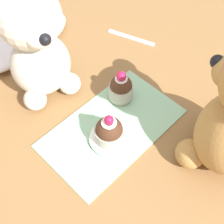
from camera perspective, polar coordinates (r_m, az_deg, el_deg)
The scene contains 8 objects.
ground_plane at distance 0.62m, azimuth 0.00°, elevation -3.01°, with size 4.00×4.00×0.00m, color olive.
knitted_placemat at distance 0.62m, azimuth 0.00°, elevation -2.86°, with size 0.28×0.16×0.01m, color #8EBC99.
tulle_cloth at distance 0.79m, azimuth -17.26°, elevation 12.32°, with size 0.30×0.14×0.04m, color silver.
teddy_bear_cream at distance 0.61m, azimuth -13.68°, elevation 11.86°, with size 0.14×0.14×0.25m.
cupcake_near_cream_bear at distance 0.64m, azimuth 1.64°, elevation 4.43°, with size 0.05×0.05×0.07m.
saucer_plate at distance 0.60m, azimuth -0.51°, elevation -4.83°, with size 0.08×0.08×0.01m, color white.
cupcake_near_tan_bear at distance 0.58m, azimuth -0.53°, elevation -3.50°, with size 0.06×0.06×0.07m.
teaspoon at distance 0.79m, azimuth 3.49°, elevation 13.47°, with size 0.12×0.01×0.01m, color silver.
Camera 1 is at (-0.24, -0.23, 0.52)m, focal length 50.00 mm.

